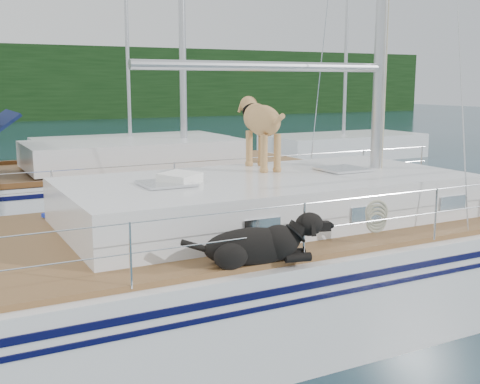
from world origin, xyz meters
TOP-DOWN VIEW (x-y plane):
  - ground at (0.00, 0.00)m, footprint 120.00×120.00m
  - main_sailboat at (0.10, 0.00)m, footprint 12.00×3.89m
  - neighbor_sailboat at (0.03, 6.48)m, footprint 11.00×3.50m
  - bg_boat_center at (4.00, 16.00)m, footprint 7.20×3.00m
  - bg_boat_east at (12.00, 13.00)m, footprint 6.40×3.00m

SIDE VIEW (x-z plane):
  - ground at x=0.00m, z-range 0.00..0.00m
  - bg_boat_center at x=4.00m, z-range -5.37..6.28m
  - bg_boat_east at x=12.00m, z-range -5.37..6.28m
  - neighbor_sailboat at x=0.03m, z-range -6.02..7.28m
  - main_sailboat at x=0.10m, z-range -6.32..7.69m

